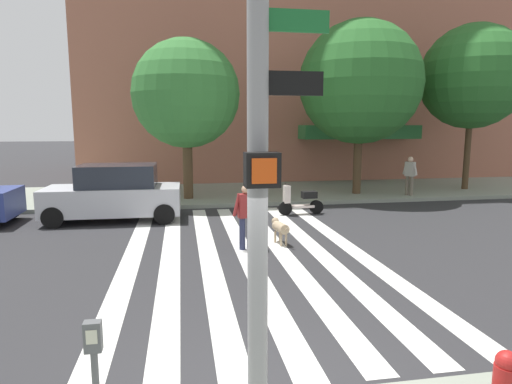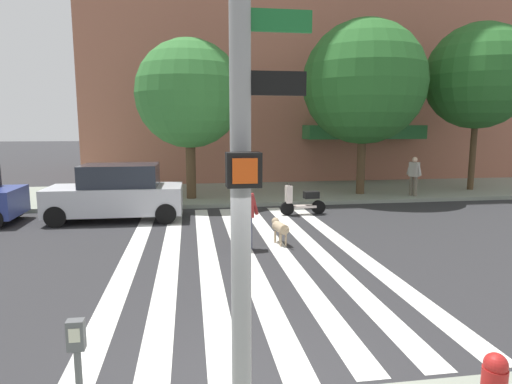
{
  "view_description": "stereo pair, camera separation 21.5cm",
  "coord_description": "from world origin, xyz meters",
  "px_view_note": "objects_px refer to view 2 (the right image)",
  "views": [
    {
      "loc": [
        -1.08,
        -4.32,
        3.11
      ],
      "look_at": [
        0.86,
        6.91,
        1.35
      ],
      "focal_mm": 30.54,
      "sensor_mm": 36.0,
      "label": 1
    },
    {
      "loc": [
        -0.87,
        -4.35,
        3.11
      ],
      "look_at": [
        0.86,
        6.91,
        1.35
      ],
      "focal_mm": 30.54,
      "sensor_mm": 36.0,
      "label": 2
    }
  ],
  "objects_px": {
    "parking_meter_curbside": "(242,347)",
    "street_tree_middle": "(364,83)",
    "pedestrian_dog_walker": "(245,213)",
    "street_tree_nearest": "(189,94)",
    "street_tree_further": "(478,77)",
    "parked_car_behind_first": "(117,193)",
    "parked_scooter": "(303,201)",
    "traffic_light_pole": "(242,73)",
    "dog_on_leash": "(280,227)",
    "parking_meter_second_along": "(79,374)",
    "pedestrian_bystander": "(414,174)"
  },
  "relations": [
    {
      "from": "parking_meter_curbside",
      "to": "street_tree_middle",
      "type": "height_order",
      "value": "street_tree_middle"
    },
    {
      "from": "street_tree_nearest",
      "to": "street_tree_further",
      "type": "height_order",
      "value": "street_tree_further"
    },
    {
      "from": "street_tree_middle",
      "to": "parking_meter_curbside",
      "type": "bearing_deg",
      "value": -116.14
    },
    {
      "from": "parking_meter_curbside",
      "to": "street_tree_further",
      "type": "xyz_separation_m",
      "value": [
        12.41,
        14.42,
        4.22
      ]
    },
    {
      "from": "parking_meter_curbside",
      "to": "pedestrian_dog_walker",
      "type": "relative_size",
      "value": 0.83
    },
    {
      "from": "parked_car_behind_first",
      "to": "street_tree_middle",
      "type": "bearing_deg",
      "value": 18.25
    },
    {
      "from": "street_tree_further",
      "to": "pedestrian_dog_walker",
      "type": "bearing_deg",
      "value": -146.34
    },
    {
      "from": "street_tree_middle",
      "to": "pedestrian_bystander",
      "type": "distance_m",
      "value": 4.37
    },
    {
      "from": "dog_on_leash",
      "to": "pedestrian_dog_walker",
      "type": "bearing_deg",
      "value": -159.57
    },
    {
      "from": "parked_scooter",
      "to": "traffic_light_pole",
      "type": "bearing_deg",
      "value": -107.54
    },
    {
      "from": "street_tree_nearest",
      "to": "street_tree_middle",
      "type": "relative_size",
      "value": 0.86
    },
    {
      "from": "parked_car_behind_first",
      "to": "parked_scooter",
      "type": "xyz_separation_m",
      "value": [
        6.26,
        -0.11,
        -0.41
      ]
    },
    {
      "from": "parked_scooter",
      "to": "street_tree_middle",
      "type": "height_order",
      "value": "street_tree_middle"
    },
    {
      "from": "traffic_light_pole",
      "to": "parked_scooter",
      "type": "relative_size",
      "value": 3.55
    },
    {
      "from": "pedestrian_dog_walker",
      "to": "parked_car_behind_first",
      "type": "bearing_deg",
      "value": 132.54
    },
    {
      "from": "parked_scooter",
      "to": "pedestrian_dog_walker",
      "type": "distance_m",
      "value": 4.71
    },
    {
      "from": "parking_meter_second_along",
      "to": "dog_on_leash",
      "type": "distance_m",
      "value": 8.07
    },
    {
      "from": "pedestrian_dog_walker",
      "to": "dog_on_leash",
      "type": "xyz_separation_m",
      "value": [
        0.95,
        0.35,
        -0.48
      ]
    },
    {
      "from": "parked_car_behind_first",
      "to": "street_tree_middle",
      "type": "xyz_separation_m",
      "value": [
        9.7,
        3.2,
        3.97
      ]
    },
    {
      "from": "street_tree_middle",
      "to": "pedestrian_dog_walker",
      "type": "height_order",
      "value": "street_tree_middle"
    },
    {
      "from": "parked_car_behind_first",
      "to": "street_tree_further",
      "type": "bearing_deg",
      "value": 13.29
    },
    {
      "from": "parking_meter_curbside",
      "to": "parked_car_behind_first",
      "type": "relative_size",
      "value": 0.32
    },
    {
      "from": "street_tree_further",
      "to": "street_tree_nearest",
      "type": "bearing_deg",
      "value": -177.85
    },
    {
      "from": "parked_car_behind_first",
      "to": "traffic_light_pole",
      "type": "bearing_deg",
      "value": -75.72
    },
    {
      "from": "street_tree_nearest",
      "to": "parking_meter_curbside",
      "type": "bearing_deg",
      "value": -88.37
    },
    {
      "from": "street_tree_nearest",
      "to": "parked_car_behind_first",
      "type": "bearing_deg",
      "value": -127.9
    },
    {
      "from": "street_tree_further",
      "to": "dog_on_leash",
      "type": "xyz_separation_m",
      "value": [
        -10.55,
        -7.31,
        -4.81
      ]
    },
    {
      "from": "traffic_light_pole",
      "to": "parked_scooter",
      "type": "bearing_deg",
      "value": 72.46
    },
    {
      "from": "parking_meter_second_along",
      "to": "parked_scooter",
      "type": "relative_size",
      "value": 0.83
    },
    {
      "from": "street_tree_further",
      "to": "dog_on_leash",
      "type": "relative_size",
      "value": 7.78
    },
    {
      "from": "street_tree_further",
      "to": "dog_on_leash",
      "type": "bearing_deg",
      "value": -145.3
    },
    {
      "from": "traffic_light_pole",
      "to": "pedestrian_dog_walker",
      "type": "bearing_deg",
      "value": 82.49
    },
    {
      "from": "parking_meter_second_along",
      "to": "street_tree_nearest",
      "type": "height_order",
      "value": "street_tree_nearest"
    },
    {
      "from": "pedestrian_dog_walker",
      "to": "street_tree_further",
      "type": "bearing_deg",
      "value": 33.66
    },
    {
      "from": "parked_scooter",
      "to": "street_tree_nearest",
      "type": "relative_size",
      "value": 0.26
    },
    {
      "from": "parked_car_behind_first",
      "to": "street_tree_nearest",
      "type": "xyz_separation_m",
      "value": [
        2.43,
        3.12,
        3.42
      ]
    },
    {
      "from": "parking_meter_curbside",
      "to": "parked_scooter",
      "type": "distance_m",
      "value": 11.26
    },
    {
      "from": "traffic_light_pole",
      "to": "street_tree_further",
      "type": "bearing_deg",
      "value": 49.67
    },
    {
      "from": "parked_car_behind_first",
      "to": "parked_scooter",
      "type": "bearing_deg",
      "value": -1.03
    },
    {
      "from": "parked_car_behind_first",
      "to": "pedestrian_dog_walker",
      "type": "distance_m",
      "value": 5.51
    },
    {
      "from": "pedestrian_bystander",
      "to": "parking_meter_second_along",
      "type": "bearing_deg",
      "value": -127.58
    },
    {
      "from": "parked_car_behind_first",
      "to": "pedestrian_bystander",
      "type": "distance_m",
      "value": 11.91
    },
    {
      "from": "pedestrian_dog_walker",
      "to": "street_tree_nearest",
      "type": "bearing_deg",
      "value": 100.27
    },
    {
      "from": "parked_car_behind_first",
      "to": "street_tree_further",
      "type": "xyz_separation_m",
      "value": [
        15.23,
        3.6,
        4.36
      ]
    },
    {
      "from": "dog_on_leash",
      "to": "street_tree_further",
      "type": "bearing_deg",
      "value": 34.7
    },
    {
      "from": "street_tree_nearest",
      "to": "pedestrian_dog_walker",
      "type": "bearing_deg",
      "value": -79.73
    },
    {
      "from": "street_tree_further",
      "to": "traffic_light_pole",
      "type": "bearing_deg",
      "value": -130.33
    },
    {
      "from": "street_tree_further",
      "to": "pedestrian_dog_walker",
      "type": "height_order",
      "value": "street_tree_further"
    },
    {
      "from": "traffic_light_pole",
      "to": "street_tree_further",
      "type": "xyz_separation_m",
      "value": [
        12.42,
        14.63,
        1.73
      ]
    },
    {
      "from": "parking_meter_second_along",
      "to": "street_tree_further",
      "type": "bearing_deg",
      "value": 46.68
    }
  ]
}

